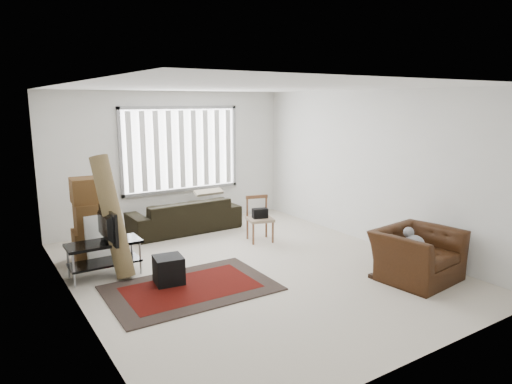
# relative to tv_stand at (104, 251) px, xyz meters

# --- Properties ---
(room) EXTENTS (6.00, 6.02, 2.71)m
(room) POSITION_rel_tv_stand_xyz_m (1.98, -0.39, 1.39)
(room) COLOR beige
(room) RESTS_ON ground
(persian_rug) EXTENTS (2.23, 1.50, 0.02)m
(persian_rug) POSITION_rel_tv_stand_xyz_m (0.85, -1.10, -0.36)
(persian_rug) COLOR black
(persian_rug) RESTS_ON ground
(tv_stand) EXTENTS (1.03, 0.46, 0.52)m
(tv_stand) POSITION_rel_tv_stand_xyz_m (0.00, 0.00, 0.00)
(tv_stand) COLOR black
(tv_stand) RESTS_ON ground
(tv) EXTENTS (0.11, 0.84, 0.48)m
(tv) POSITION_rel_tv_stand_xyz_m (0.00, -0.00, 0.38)
(tv) COLOR black
(tv) RESTS_ON tv_stand
(subwoofer) EXTENTS (0.43, 0.43, 0.38)m
(subwoofer) POSITION_rel_tv_stand_xyz_m (0.66, -0.79, -0.16)
(subwoofer) COLOR black
(subwoofer) RESTS_ON persian_rug
(moving_boxes) EXTENTS (0.57, 0.53, 1.33)m
(moving_boxes) POSITION_rel_tv_stand_xyz_m (0.02, 0.83, 0.25)
(moving_boxes) COLOR brown
(moving_boxes) RESTS_ON ground
(white_flatpack) EXTENTS (0.63, 0.28, 0.78)m
(white_flatpack) POSITION_rel_tv_stand_xyz_m (0.18, 0.56, 0.02)
(white_flatpack) COLOR silver
(white_flatpack) RESTS_ON ground
(rolled_rug) EXTENTS (0.49, 0.82, 1.77)m
(rolled_rug) POSITION_rel_tv_stand_xyz_m (0.14, -0.05, 0.51)
(rolled_rug) COLOR brown
(rolled_rug) RESTS_ON ground
(sofa) EXTENTS (2.16, 0.95, 0.83)m
(sofa) POSITION_rel_tv_stand_xyz_m (1.95, 1.55, 0.04)
(sofa) COLOR black
(sofa) RESTS_ON ground
(side_chair) EXTENTS (0.53, 0.53, 0.81)m
(side_chair) POSITION_rel_tv_stand_xyz_m (2.84, 0.21, 0.08)
(side_chair) COLOR #866F58
(side_chair) RESTS_ON ground
(armchair) EXTENTS (1.21, 1.08, 0.82)m
(armchair) POSITION_rel_tv_stand_xyz_m (3.71, -2.53, 0.04)
(armchair) COLOR #32190A
(armchair) RESTS_ON ground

